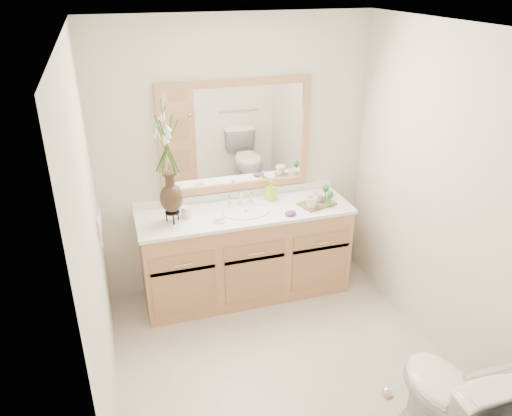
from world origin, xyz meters
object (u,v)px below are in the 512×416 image
object	(u,v)px
toilet	(448,401)
flower_vase	(167,152)
soap_bottle	(271,191)
tray	(317,204)
tumbler	(186,212)

from	to	relation	value
toilet	flower_vase	xyz separation A→B (m)	(-1.32, 1.91, 1.06)
soap_bottle	tray	world-z (taller)	soap_bottle
flower_vase	tray	world-z (taller)	flower_vase
soap_bottle	toilet	bearing A→B (deg)	-102.79
flower_vase	tumbler	distance (m)	0.56
toilet	soap_bottle	xyz separation A→B (m)	(-0.42, 2.09, 0.54)
flower_vase	tumbler	xyz separation A→B (m)	(0.12, 0.04, -0.55)
toilet	tumbler	distance (m)	2.35
tumbler	tray	distance (m)	1.14
toilet	tumbler	bearing A→B (deg)	-58.35
tumbler	tray	world-z (taller)	tumbler
toilet	tray	size ratio (longest dim) A/B	2.48
toilet	soap_bottle	size ratio (longest dim) A/B	4.56
toilet	tumbler	world-z (taller)	tumbler
toilet	tray	distance (m)	1.93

